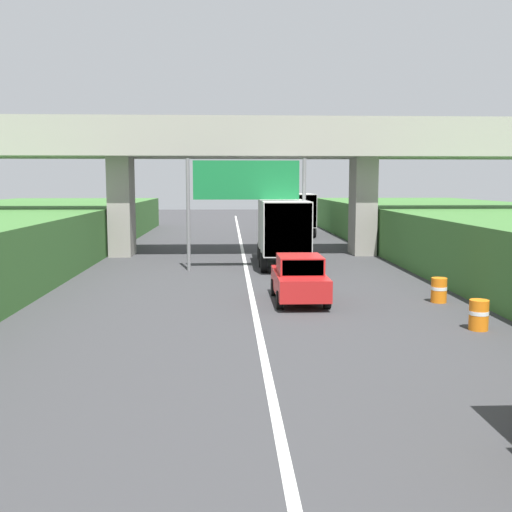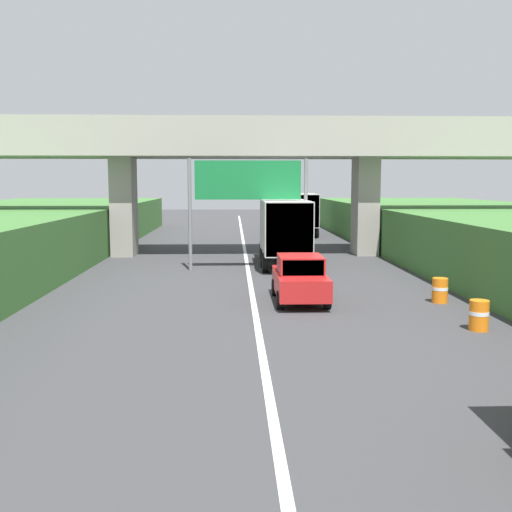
# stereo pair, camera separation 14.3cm
# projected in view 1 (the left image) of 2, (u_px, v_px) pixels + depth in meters

# --- Properties ---
(lane_centre_stripe) EXTENTS (0.20, 100.70, 0.01)m
(lane_centre_stripe) POSITION_uv_depth(u_px,v_px,m) (247.00, 273.00, 28.82)
(lane_centre_stripe) COLOR white
(lane_centre_stripe) RESTS_ON ground
(overpass_bridge) EXTENTS (40.00, 4.80, 8.00)m
(overpass_bridge) POSITION_uv_depth(u_px,v_px,m) (243.00, 153.00, 35.61)
(overpass_bridge) COLOR #9E998E
(overpass_bridge) RESTS_ON ground
(overhead_highway_sign) EXTENTS (5.88, 0.18, 5.50)m
(overhead_highway_sign) POSITION_uv_depth(u_px,v_px,m) (246.00, 188.00, 29.47)
(overhead_highway_sign) COLOR slate
(overhead_highway_sign) RESTS_ON ground
(truck_silver) EXTENTS (2.44, 7.30, 3.44)m
(truck_silver) POSITION_uv_depth(u_px,v_px,m) (282.00, 229.00, 31.25)
(truck_silver) COLOR black
(truck_silver) RESTS_ON ground
(truck_green) EXTENTS (2.44, 7.30, 3.44)m
(truck_green) POSITION_uv_depth(u_px,v_px,m) (297.00, 212.00, 49.62)
(truck_green) COLOR black
(truck_green) RESTS_ON ground
(car_red) EXTENTS (1.86, 4.10, 1.72)m
(car_red) POSITION_uv_depth(u_px,v_px,m) (299.00, 279.00, 21.86)
(car_red) COLOR red
(car_red) RESTS_ON ground
(construction_barrel_3) EXTENTS (0.57, 0.57, 0.90)m
(construction_barrel_3) POSITION_uv_depth(u_px,v_px,m) (479.00, 315.00, 17.72)
(construction_barrel_3) COLOR orange
(construction_barrel_3) RESTS_ON ground
(construction_barrel_4) EXTENTS (0.57, 0.57, 0.90)m
(construction_barrel_4) POSITION_uv_depth(u_px,v_px,m) (439.00, 290.00, 21.82)
(construction_barrel_4) COLOR orange
(construction_barrel_4) RESTS_ON ground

